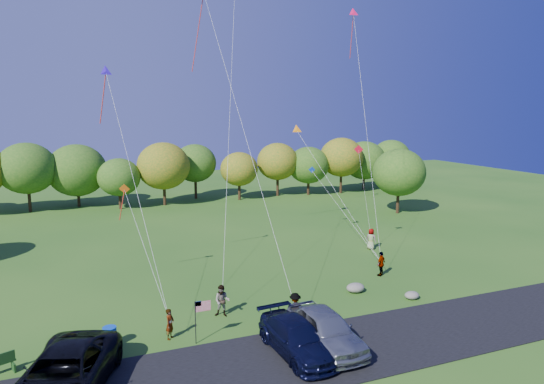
{
  "coord_description": "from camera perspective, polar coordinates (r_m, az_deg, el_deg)",
  "views": [
    {
      "loc": [
        -9.81,
        -23.49,
        11.69
      ],
      "look_at": [
        1.99,
        6.0,
        6.35
      ],
      "focal_mm": 32.0,
      "sensor_mm": 36.0,
      "label": 1
    }
  ],
  "objects": [
    {
      "name": "ground",
      "position": [
        28.01,
        0.81,
        -15.12
      ],
      "size": [
        140.0,
        140.0,
        0.0
      ],
      "primitive_type": "plane",
      "color": "#255518",
      "rests_on": "ground"
    },
    {
      "name": "asphalt_lane",
      "position": [
        24.74,
        4.57,
        -18.6
      ],
      "size": [
        44.0,
        6.0,
        0.06
      ],
      "primitive_type": "cube",
      "color": "black",
      "rests_on": "ground"
    },
    {
      "name": "treeline",
      "position": [
        61.13,
        -12.77,
        2.82
      ],
      "size": [
        76.25,
        27.55,
        8.68
      ],
      "color": "#3D2616",
      "rests_on": "ground"
    },
    {
      "name": "minivan_dark",
      "position": [
        22.78,
        -23.34,
        -19.17
      ],
      "size": [
        5.39,
        7.68,
        1.95
      ],
      "primitive_type": "imported",
      "rotation": [
        0.0,
        0.0,
        -0.34
      ],
      "color": "black",
      "rests_on": "asphalt_lane"
    },
    {
      "name": "minivan_navy",
      "position": [
        24.44,
        2.99,
        -16.77
      ],
      "size": [
        2.61,
        5.62,
        1.59
      ],
      "primitive_type": "imported",
      "rotation": [
        0.0,
        0.0,
        0.07
      ],
      "color": "black",
      "rests_on": "asphalt_lane"
    },
    {
      "name": "minivan_silver",
      "position": [
        25.08,
        6.3,
        -15.73
      ],
      "size": [
        2.42,
        5.61,
        1.88
      ],
      "primitive_type": "imported",
      "rotation": [
        0.0,
        0.0,
        0.04
      ],
      "color": "gray",
      "rests_on": "asphalt_lane"
    },
    {
      "name": "flyer_a",
      "position": [
        26.46,
        -11.93,
        -14.94
      ],
      "size": [
        0.67,
        0.71,
        1.62
      ],
      "primitive_type": "imported",
      "rotation": [
        0.0,
        0.0,
        0.92
      ],
      "color": "#4C4C59",
      "rests_on": "ground"
    },
    {
      "name": "flyer_b",
      "position": [
        28.59,
        -5.89,
        -12.62
      ],
      "size": [
        1.12,
        1.04,
        1.85
      ],
      "primitive_type": "imported",
      "rotation": [
        0.0,
        0.0,
        -0.49
      ],
      "color": "#4C4C59",
      "rests_on": "ground"
    },
    {
      "name": "flyer_c",
      "position": [
        27.56,
        2.73,
        -13.53
      ],
      "size": [
        1.18,
        0.71,
        1.78
      ],
      "primitive_type": "imported",
      "rotation": [
        0.0,
        0.0,
        3.19
      ],
      "color": "#4C4C59",
      "rests_on": "ground"
    },
    {
      "name": "flyer_d",
      "position": [
        35.83,
        12.71,
        -8.23
      ],
      "size": [
        1.13,
        0.89,
        1.79
      ],
      "primitive_type": "imported",
      "rotation": [
        0.0,
        0.0,
        3.65
      ],
      "color": "#4C4C59",
      "rests_on": "ground"
    },
    {
      "name": "flyer_e",
      "position": [
        42.28,
        11.57,
        -5.43
      ],
      "size": [
        0.98,
        1.05,
        1.8
      ],
      "primitive_type": "imported",
      "rotation": [
        0.0,
        0.0,
        2.18
      ],
      "color": "#4C4C59",
      "rests_on": "ground"
    },
    {
      "name": "trash_barrel",
      "position": [
        26.59,
        -18.53,
        -15.84
      ],
      "size": [
        0.68,
        0.68,
        1.02
      ],
      "primitive_type": "cylinder",
      "color": "#0C40B5",
      "rests_on": "ground"
    },
    {
      "name": "flag_assembly",
      "position": [
        25.43,
        -8.49,
        -13.76
      ],
      "size": [
        0.84,
        0.54,
        2.26
      ],
      "color": "black",
      "rests_on": "ground"
    },
    {
      "name": "boulder_near",
      "position": [
        32.59,
        9.79,
        -11.04
      ],
      "size": [
        1.23,
        0.96,
        0.61
      ],
      "primitive_type": "ellipsoid",
      "color": "gray",
      "rests_on": "ground"
    },
    {
      "name": "boulder_far",
      "position": [
        32.29,
        16.13,
        -11.6
      ],
      "size": [
        0.94,
        0.79,
        0.49
      ],
      "primitive_type": "ellipsoid",
      "color": "gray",
      "rests_on": "ground"
    },
    {
      "name": "kites_aloft",
      "position": [
        39.09,
        -3.03,
        18.91
      ],
      "size": [
        21.46,
        9.35,
        20.6
      ],
      "color": "red",
      "rests_on": "ground"
    }
  ]
}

